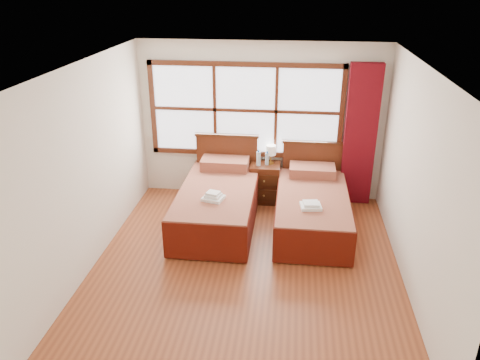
# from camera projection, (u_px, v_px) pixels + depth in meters

# --- Properties ---
(floor) EXTENTS (4.50, 4.50, 0.00)m
(floor) POSITION_uv_depth(u_px,v_px,m) (246.00, 266.00, 6.17)
(floor) COLOR brown
(floor) RESTS_ON ground
(ceiling) EXTENTS (4.50, 4.50, 0.00)m
(ceiling) POSITION_uv_depth(u_px,v_px,m) (247.00, 67.00, 5.11)
(ceiling) COLOR white
(ceiling) RESTS_ON wall_back
(wall_back) EXTENTS (4.00, 0.00, 4.00)m
(wall_back) POSITION_uv_depth(u_px,v_px,m) (261.00, 122.00, 7.68)
(wall_back) COLOR silver
(wall_back) RESTS_ON floor
(wall_left) EXTENTS (0.00, 4.50, 4.50)m
(wall_left) POSITION_uv_depth(u_px,v_px,m) (88.00, 168.00, 5.85)
(wall_left) COLOR silver
(wall_left) RESTS_ON floor
(wall_right) EXTENTS (0.00, 4.50, 4.50)m
(wall_right) POSITION_uv_depth(u_px,v_px,m) (417.00, 184.00, 5.43)
(wall_right) COLOR silver
(wall_right) RESTS_ON floor
(window) EXTENTS (3.16, 0.06, 1.56)m
(window) POSITION_uv_depth(u_px,v_px,m) (245.00, 110.00, 7.59)
(window) COLOR white
(window) RESTS_ON wall_back
(curtain) EXTENTS (0.50, 0.16, 2.30)m
(curtain) POSITION_uv_depth(u_px,v_px,m) (360.00, 136.00, 7.44)
(curtain) COLOR #620912
(curtain) RESTS_ON wall_back
(bed_left) EXTENTS (1.13, 2.19, 1.10)m
(bed_left) POSITION_uv_depth(u_px,v_px,m) (219.00, 201.00, 7.17)
(bed_left) COLOR #3E1D0D
(bed_left) RESTS_ON floor
(bed_right) EXTENTS (1.07, 2.09, 1.04)m
(bed_right) POSITION_uv_depth(u_px,v_px,m) (312.00, 207.00, 7.03)
(bed_right) COLOR #3E1D0D
(bed_right) RESTS_ON floor
(nightstand) EXTENTS (0.49, 0.48, 0.65)m
(nightstand) POSITION_uv_depth(u_px,v_px,m) (265.00, 183.00, 7.83)
(nightstand) COLOR #4B2010
(nightstand) RESTS_ON floor
(towels_left) EXTENTS (0.34, 0.31, 0.12)m
(towels_left) POSITION_uv_depth(u_px,v_px,m) (213.00, 197.00, 6.63)
(towels_left) COLOR white
(towels_left) RESTS_ON bed_left
(towels_right) EXTENTS (0.31, 0.28, 0.08)m
(towels_right) POSITION_uv_depth(u_px,v_px,m) (311.00, 205.00, 6.48)
(towels_right) COLOR white
(towels_right) RESTS_ON bed_right
(lamp) EXTENTS (0.16, 0.16, 0.32)m
(lamp) POSITION_uv_depth(u_px,v_px,m) (271.00, 151.00, 7.65)
(lamp) COLOR gold
(lamp) RESTS_ON nightstand
(bottle_near) EXTENTS (0.07, 0.07, 0.27)m
(bottle_near) POSITION_uv_depth(u_px,v_px,m) (259.00, 159.00, 7.61)
(bottle_near) COLOR #AAC9DB
(bottle_near) RESTS_ON nightstand
(bottle_far) EXTENTS (0.06, 0.06, 0.24)m
(bottle_far) POSITION_uv_depth(u_px,v_px,m) (267.00, 159.00, 7.64)
(bottle_far) COLOR #AAC9DB
(bottle_far) RESTS_ON nightstand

